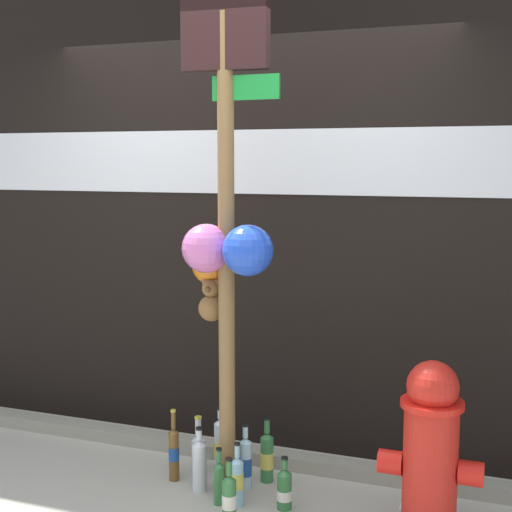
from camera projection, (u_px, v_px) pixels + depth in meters
building_wall at (250, 156)px, 4.36m from camera, size 10.00×0.21×3.60m
curb_strip at (229, 452)px, 4.25m from camera, size 8.00×0.12×0.08m
memorial_post at (224, 223)px, 3.60m from camera, size 0.54×0.49×2.57m
fire_hydrant at (431, 451)px, 3.28m from camera, size 0.48×0.29×0.87m
bottle_0 at (284, 489)px, 3.62m from camera, size 0.08×0.08×0.28m
bottle_1 at (237, 480)px, 3.65m from camera, size 0.07×0.07×0.34m
bottle_2 at (229, 458)px, 3.84m from camera, size 0.07×0.07×0.41m
bottle_3 at (219, 481)px, 3.67m from camera, size 0.06×0.06×0.30m
bottle_4 at (174, 452)px, 3.94m from camera, size 0.06×0.06×0.41m
bottle_5 at (198, 452)px, 4.03m from camera, size 0.08×0.08×0.34m
bottle_6 at (221, 444)px, 4.09m from camera, size 0.08×0.08×0.37m
bottle_7 at (229, 497)px, 3.49m from camera, size 0.07×0.07×0.33m
bottle_8 at (267, 456)px, 3.93m from camera, size 0.07×0.07×0.37m
bottle_9 at (245, 462)px, 3.86m from camera, size 0.07×0.07×0.36m
bottle_10 at (199, 464)px, 3.82m from camera, size 0.08×0.08×0.36m
litter_0 at (427, 483)px, 3.92m from camera, size 0.10×0.10×0.01m
litter_1 at (407, 506)px, 3.66m from camera, size 0.07×0.11×0.01m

